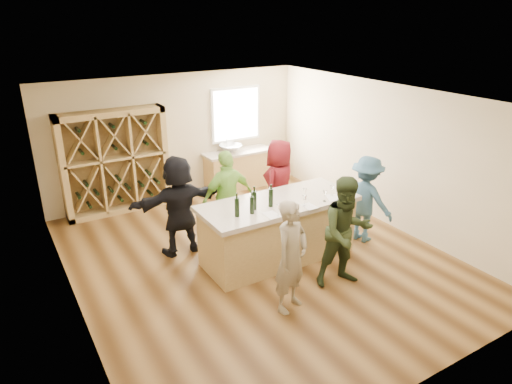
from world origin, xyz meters
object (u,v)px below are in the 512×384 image
person_near_left (291,257)px  person_server (366,199)px  wine_bottle_a (237,207)px  wine_rack (115,162)px  person_far_left (179,205)px  wine_bottle_b (252,205)px  person_far_mid (228,198)px  sink (231,148)px  person_far_right (279,185)px  person_near_right (346,232)px  wine_bottle_c (254,200)px  wine_bottle_e (271,198)px  tasting_counter_base (278,232)px

person_near_left → person_server: size_ratio=1.03×
wine_bottle_a → wine_rack: bearing=104.0°
person_near_left → person_far_left: (-0.71, 2.39, 0.06)m
wine_rack → wine_bottle_a: wine_rack is taller
wine_bottle_b → person_far_mid: person_far_mid is taller
sink → person_far_left: person_far_left is taller
wine_bottle_a → person_far_right: 1.97m
person_near_right → person_far_mid: (-0.90, 2.19, -0.01)m
person_far_right → person_far_left: person_far_right is taller
wine_bottle_b → wine_bottle_c: bearing=46.1°
wine_rack → person_far_right: (2.47, -2.49, -0.19)m
sink → person_far_mid: size_ratio=0.31×
wine_rack → person_near_left: bearing=-76.4°
wine_rack → wine_bottle_e: (1.57, -3.59, 0.13)m
wine_bottle_c → person_far_left: (-0.84, 1.16, -0.33)m
person_near_left → sink: bearing=50.6°
tasting_counter_base → wine_bottle_b: bearing=-162.6°
wine_bottle_a → wine_bottle_e: size_ratio=1.01×
sink → person_far_mid: bearing=-119.2°
wine_bottle_c → person_far_mid: person_far_mid is taller
wine_rack → tasting_counter_base: (1.81, -3.47, -0.60)m
wine_bottle_e → person_server: size_ratio=0.19×
tasting_counter_base → person_far_left: bearing=141.7°
wine_bottle_c → person_near_left: 1.29m
wine_bottle_c → sink: bearing=67.8°
wine_bottle_b → wine_bottle_c: size_ratio=0.89×
wine_bottle_e → person_near_left: (-0.41, -1.18, -0.39)m
wine_bottle_a → person_far_left: (-0.47, 1.26, -0.33)m
person_far_mid → person_far_left: person_far_left is taller
wine_rack → wine_bottle_c: (1.28, -3.55, 0.14)m
person_near_left → person_near_right: (1.10, 0.11, 0.05)m
tasting_counter_base → wine_bottle_e: bearing=-152.9°
person_far_right → person_far_left: bearing=-31.7°
sink → tasting_counter_base: size_ratio=0.21×
person_server → person_far_right: size_ratio=0.90×
wine_rack → person_near_left: size_ratio=1.30×
wine_bottle_b → person_near_right: bearing=-42.5°
person_near_left → person_far_left: size_ratio=0.94×
wine_bottle_a → wine_bottle_e: 0.66m
sink → person_near_left: 4.95m
person_near_right → person_far_left: 2.91m
person_far_left → wine_bottle_b: bearing=121.2°
person_near_left → person_far_right: size_ratio=0.93×
person_server → person_far_left: person_far_left is taller
wine_bottle_e → person_far_left: person_far_left is taller
wine_bottle_c → person_near_right: person_near_right is taller
wine_bottle_c → wine_bottle_a: bearing=-165.2°
person_server → person_far_left: size_ratio=0.91×
wine_bottle_b → person_server: (2.41, -0.05, -0.40)m
wine_bottle_c → person_near_right: bearing=-48.8°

